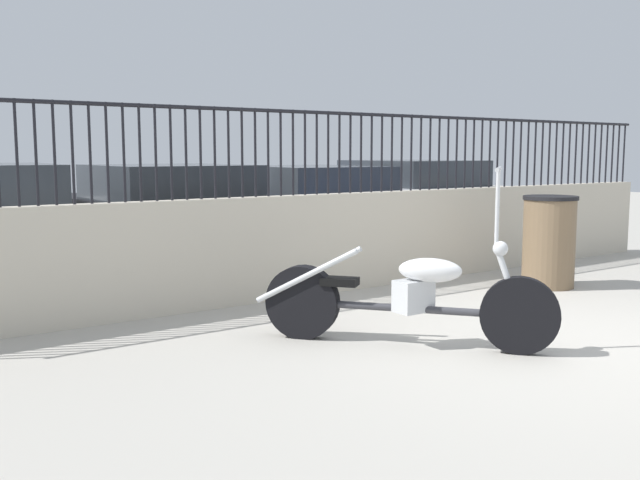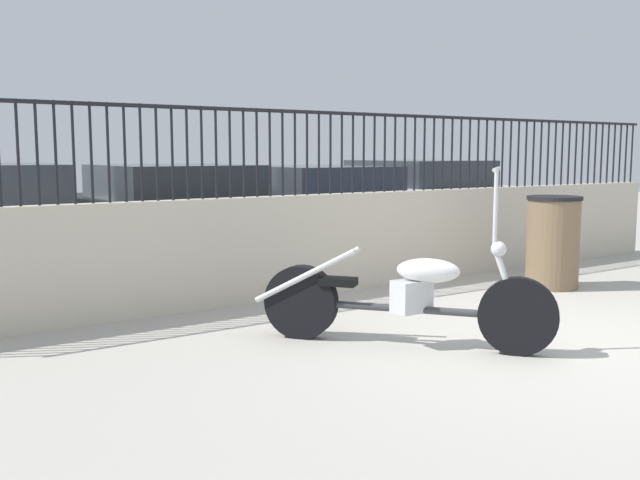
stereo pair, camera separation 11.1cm
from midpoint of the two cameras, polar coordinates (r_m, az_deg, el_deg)
ground_plane at (r=5.81m, az=19.52°, el=-7.82°), size 40.00×40.00×0.00m
low_wall at (r=7.62m, az=2.41°, el=-0.05°), size 10.04×0.18×1.02m
fence_railing at (r=7.56m, az=2.45°, el=7.83°), size 10.04×0.04×0.84m
motorcycle_dark_grey at (r=5.40m, az=5.21°, el=-4.55°), size 1.52×1.87×1.35m
trash_bin at (r=8.04m, az=17.46°, el=-0.11°), size 0.58×0.58×0.99m
car_black at (r=9.19m, az=-12.63°, el=1.96°), size 1.91×3.91×1.30m
car_blue at (r=10.26m, az=-1.30°, el=2.51°), size 2.08×4.25×1.26m
car_silver at (r=12.02m, az=6.64°, el=3.30°), size 1.95×4.04×1.32m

